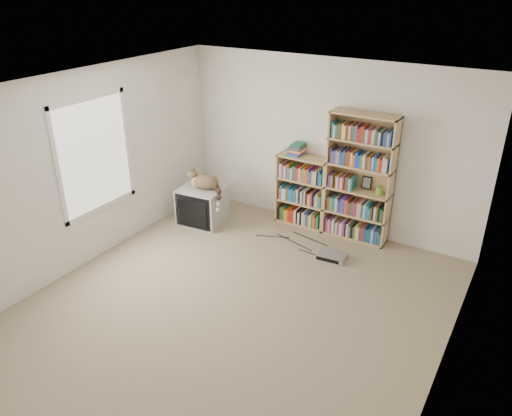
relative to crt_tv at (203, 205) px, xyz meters
The scene contains 17 objects.
floor 2.30m from the crt_tv, 44.69° to the right, with size 4.50×5.00×0.01m, color #998868.
wall_back 2.09m from the crt_tv, 28.75° to the left, with size 4.50×0.02×2.50m, color white.
wall_front 4.52m from the crt_tv, 68.41° to the right, with size 4.50×0.02×2.50m, color white.
wall_left 1.98m from the crt_tv, 111.21° to the right, with size 0.02×5.00×2.50m, color white.
wall_right 4.31m from the crt_tv, 22.54° to the right, with size 0.02×5.00×2.50m, color white.
ceiling 3.19m from the crt_tv, 44.69° to the right, with size 4.50×5.00×0.02m, color white.
window 1.90m from the crt_tv, 113.50° to the right, with size 0.02×1.22×1.52m, color white.
crt_tv is the anchor object (origin of this frame).
cat 0.38m from the crt_tv, ahead, with size 0.67×0.44×0.49m.
bookcase_tall 2.39m from the crt_tv, 18.93° to the left, with size 0.92×0.30×1.84m.
bookcase_short 1.54m from the crt_tv, 29.40° to the left, with size 0.79×0.30×1.09m.
book_stack 1.67m from the crt_tv, 32.31° to the left, with size 0.21×0.27×0.17m, color red.
green_mug 2.65m from the crt_tv, 16.34° to the left, with size 0.10×0.10×0.11m, color #67A22E.
framed_print 2.48m from the crt_tv, 20.12° to the left, with size 0.14×0.01×0.18m, color black.
dvd_player 2.17m from the crt_tv, ahead, with size 0.37×0.26×0.08m, color #AFAFB4.
wall_outlet 0.70m from the crt_tv, 150.82° to the left, with size 0.01×0.08×0.13m, color silver.
floor_cables 1.63m from the crt_tv, ahead, with size 1.20×0.70×0.01m, color black, non-canonical shape.
Camera 1 is at (2.64, -3.91, 3.53)m, focal length 35.00 mm.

